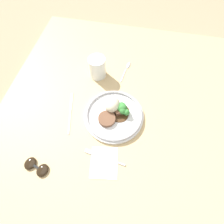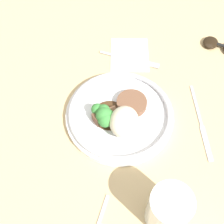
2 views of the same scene
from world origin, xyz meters
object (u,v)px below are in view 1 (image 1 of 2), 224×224
Objects in this scene: plate at (114,113)px; juice_glass at (97,68)px; spoon at (127,67)px; sunglasses at (36,167)px; fork at (101,156)px; knife at (71,111)px.

juice_glass is at bearing 30.85° from plate.
spoon is 0.64m from sunglasses.
sunglasses reaches higher than fork.
juice_glass reaches higher than spoon.
sunglasses is (-0.09, 0.23, 0.00)m from fork.
sunglasses reaches higher than spoon.
fork is 0.25m from sunglasses.
fork is (-0.41, -0.11, -0.04)m from juice_glass.
juice_glass reaches higher than sunglasses.
fork is 0.49m from spoon.
juice_glass is 0.62× the size of fork.
juice_glass is 0.25m from knife.
plate is at bearing -173.69° from spoon.
spoon is (0.08, -0.14, -0.05)m from juice_glass.
spoon is at bearing -84.12° from fork.
juice_glass is at bearing 127.22° from spoon.
sunglasses is at bearing 30.29° from fork.
plate is 0.29m from spoon.
plate reaches higher than fork.
spoon is at bearing -9.68° from sunglasses.
juice_glass is at bearing -30.92° from knife.
fork is at bearing -54.10° from sunglasses.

